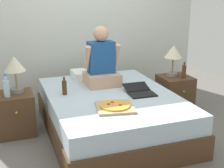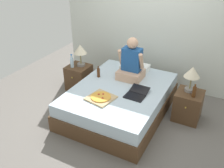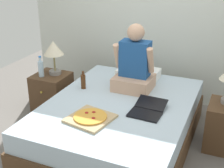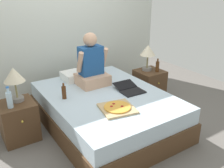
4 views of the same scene
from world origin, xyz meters
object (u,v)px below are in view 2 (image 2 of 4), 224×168
(lamp_on_right_nightstand, at_px, (192,74))
(beer_bottle_on_bed, at_px, (98,72))
(bed, at_px, (120,100))
(beer_bottle, at_px, (194,92))
(water_bottle, at_px, (72,62))
(nightstand_left, at_px, (79,77))
(lamp_on_left_nightstand, at_px, (80,51))
(person_seated, at_px, (131,64))
(nightstand_right, at_px, (188,106))
(laptop, at_px, (136,94))
(pizza_box, at_px, (101,98))

(lamp_on_right_nightstand, height_order, beer_bottle_on_bed, lamp_on_right_nightstand)
(bed, xyz_separation_m, beer_bottle, (1.19, 0.26, 0.37))
(bed, relative_size, water_bottle, 7.48)
(nightstand_left, height_order, beer_bottle_on_bed, beer_bottle_on_bed)
(water_bottle, distance_m, lamp_on_right_nightstand, 2.31)
(beer_bottle, bearing_deg, lamp_on_left_nightstand, 176.24)
(nightstand_left, relative_size, person_seated, 0.67)
(bed, xyz_separation_m, nightstand_left, (-1.12, 0.36, 0.01))
(water_bottle, bearing_deg, beer_bottle, -0.24)
(nightstand_right, distance_m, lamp_on_right_nightstand, 0.59)
(nightstand_left, xyz_separation_m, lamp_on_left_nightstand, (0.04, 0.05, 0.59))
(lamp_on_left_nightstand, bearing_deg, laptop, -19.71)
(person_seated, xyz_separation_m, pizza_box, (-0.14, -0.88, -0.27))
(nightstand_right, bearing_deg, pizza_box, -146.61)
(water_bottle, bearing_deg, bed, -12.80)
(lamp_on_right_nightstand, relative_size, person_seated, 0.58)
(nightstand_right, distance_m, pizza_box, 1.52)
(lamp_on_right_nightstand, distance_m, pizza_box, 1.53)
(beer_bottle, distance_m, beer_bottle_on_bed, 1.74)
(pizza_box, height_order, beer_bottle_on_bed, beer_bottle_on_bed)
(person_seated, bearing_deg, beer_bottle, -7.80)
(pizza_box, bearing_deg, nightstand_left, 140.65)
(laptop, height_order, pizza_box, laptop)
(nightstand_left, distance_m, nightstand_right, 2.25)
(pizza_box, bearing_deg, lamp_on_left_nightstand, 137.83)
(person_seated, bearing_deg, pizza_box, -98.91)
(water_bottle, bearing_deg, beer_bottle_on_bed, -7.79)
(person_seated, distance_m, pizza_box, 0.93)
(nightstand_left, distance_m, laptop, 1.56)
(pizza_box, bearing_deg, lamp_on_right_nightstand, 35.63)
(lamp_on_left_nightstand, xyz_separation_m, laptop, (1.43, -0.51, -0.32))
(lamp_on_left_nightstand, bearing_deg, bed, -20.88)
(lamp_on_left_nightstand, bearing_deg, person_seated, 0.60)
(water_bottle, height_order, pizza_box, water_bottle)
(bed, relative_size, nightstand_right, 3.97)
(lamp_on_right_nightstand, bearing_deg, pizza_box, -144.37)
(person_seated, height_order, beer_bottle_on_bed, person_seated)
(person_seated, bearing_deg, lamp_on_left_nightstand, -179.40)
(nightstand_right, bearing_deg, lamp_on_left_nightstand, 178.70)
(pizza_box, bearing_deg, beer_bottle, 28.74)
(lamp_on_left_nightstand, height_order, laptop, lamp_on_left_nightstand)
(bed, height_order, lamp_on_left_nightstand, lamp_on_left_nightstand)
(beer_bottle, bearing_deg, laptop, -156.91)
(nightstand_right, xyz_separation_m, person_seated, (-1.11, 0.06, 0.53))
(beer_bottle, distance_m, person_seated, 1.20)
(bed, xyz_separation_m, nightstand_right, (1.12, 0.36, 0.01))
(bed, distance_m, water_bottle, 1.29)
(lamp_on_left_nightstand, relative_size, nightstand_right, 0.87)
(lamp_on_left_nightstand, height_order, nightstand_right, lamp_on_left_nightstand)
(beer_bottle, xyz_separation_m, laptop, (-0.85, -0.36, -0.09))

